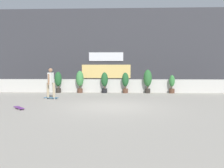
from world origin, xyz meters
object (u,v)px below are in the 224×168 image
Objects in this scene: potted_plant_0 at (58,81)px; skateboard_near_camera at (19,108)px; potted_plant_5 at (172,84)px; skater_far_left at (51,82)px; potted_plant_1 at (80,80)px; potted_plant_2 at (105,81)px; potted_plant_4 at (148,79)px; potted_plant_3 at (125,81)px.

skateboard_near_camera is at bearing -89.61° from potted_plant_0.
potted_plant_5 is 9.97m from skateboard_near_camera.
potted_plant_5 is (7.72, -0.00, -0.17)m from potted_plant_0.
skater_far_left reaches higher than skateboard_near_camera.
potted_plant_1 is 1.07× the size of potted_plant_2.
potted_plant_5 is at bearing -0.00° from potted_plant_1.
potted_plant_1 is at bearing 180.00° from potted_plant_4.
skater_far_left is (-2.74, -3.15, 0.14)m from potted_plant_2.
potted_plant_2 is at bearing 0.00° from potted_plant_1.
potted_plant_0 reaches higher than potted_plant_3.
potted_plant_2 is 1.93× the size of skateboard_near_camera.
skater_far_left is at bearing -142.83° from potted_plant_3.
skateboard_near_camera is (-7.68, -6.34, -0.59)m from potted_plant_5.
potted_plant_2 is at bearing 48.97° from skater_far_left.
potted_plant_5 is at bearing -0.00° from potted_plant_0.
potted_plant_1 is at bearing 71.50° from skater_far_left.
potted_plant_4 is (2.92, -0.00, 0.13)m from potted_plant_2.
potted_plant_3 is at bearing 37.17° from skater_far_left.
potted_plant_2 is at bearing 0.00° from potted_plant_0.
potted_plant_0 is 1.02× the size of potted_plant_2.
potted_plant_3 is at bearing 0.00° from potted_plant_0.
potted_plant_3 is 1.90× the size of skateboard_near_camera.
potted_plant_5 reaches higher than skateboard_near_camera.
potted_plant_1 is at bearing 180.00° from potted_plant_2.
potted_plant_5 is at bearing -0.00° from potted_plant_2.
skater_far_left is (-5.65, -3.15, 0.01)m from potted_plant_4.
potted_plant_0 reaches higher than potted_plant_2.
potted_plant_1 is (1.49, 0.00, 0.05)m from potted_plant_0.
potted_plant_0 is 4.59m from potted_plant_3.
potted_plant_5 is at bearing 39.55° from skateboard_near_camera.
potted_plant_2 is 1.01× the size of potted_plant_3.
potted_plant_3 is at bearing 0.00° from potted_plant_2.
potted_plant_4 is at bearing 180.00° from potted_plant_5.
skater_far_left is at bearing 82.89° from skateboard_near_camera.
potted_plant_1 is at bearing 0.00° from potted_plant_0.
potted_plant_1 is 1.23× the size of potted_plant_5.
skater_far_left is 2.33× the size of skateboard_near_camera.
potted_plant_1 reaches higher than potted_plant_3.
potted_plant_4 is 2.17× the size of skateboard_near_camera.
potted_plant_3 is at bearing 54.33° from skateboard_near_camera.
potted_plant_1 is 3.32m from skater_far_left.
potted_plant_4 reaches higher than potted_plant_0.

